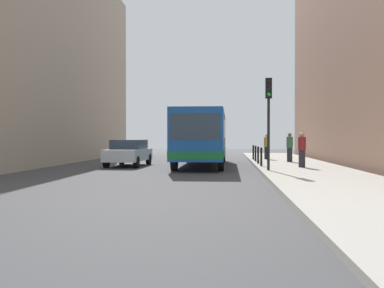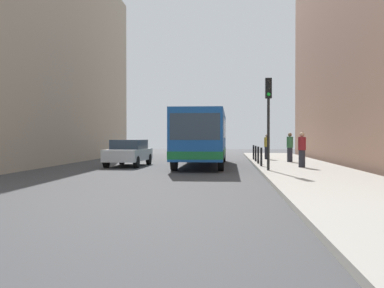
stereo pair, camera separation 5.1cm
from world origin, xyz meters
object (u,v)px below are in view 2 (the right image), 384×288
(pedestrian_far_sidewalk, at_px, (267,147))
(bollard_farthest, at_px, (254,152))
(bus, at_px, (203,135))
(pedestrian_near_signal, at_px, (302,150))
(traffic_light, at_px, (268,106))
(bollard_near, at_px, (261,157))
(bollard_mid, at_px, (258,155))
(pedestrian_mid_sidewalk, at_px, (290,147))
(car_beside_bus, at_px, (129,152))
(car_behind_bus, at_px, (209,148))
(bollard_far, at_px, (256,154))

(pedestrian_far_sidewalk, bearing_deg, bollard_farthest, -148.69)
(bus, bearing_deg, pedestrian_near_signal, 147.64)
(traffic_light, distance_m, pedestrian_far_sidewalk, 10.52)
(pedestrian_far_sidewalk, bearing_deg, bollard_near, -87.74)
(bollard_near, relative_size, bollard_mid, 1.00)
(bollard_farthest, distance_m, pedestrian_mid_sidewalk, 3.55)
(bollard_near, distance_m, pedestrian_near_signal, 2.08)
(pedestrian_mid_sidewalk, distance_m, pedestrian_far_sidewalk, 3.45)
(traffic_light, relative_size, pedestrian_far_sidewalk, 2.41)
(pedestrian_mid_sidewalk, xyz_separation_m, pedestrian_far_sidewalk, (-1.07, 3.28, -0.02))
(car_beside_bus, relative_size, car_behind_bus, 0.99)
(traffic_light, relative_size, bollard_mid, 4.32)
(bus, distance_m, pedestrian_mid_sidewalk, 5.43)
(traffic_light, xyz_separation_m, pedestrian_far_sidewalk, (0.82, 10.30, -2.01))
(car_behind_bus, bearing_deg, bollard_farthest, 121.84)
(bollard_near, height_order, pedestrian_far_sidewalk, pedestrian_far_sidewalk)
(bollard_near, relative_size, pedestrian_near_signal, 0.55)
(bollard_mid, height_order, pedestrian_mid_sidewalk, pedestrian_mid_sidewalk)
(traffic_light, xyz_separation_m, pedestrian_mid_sidewalk, (1.89, 7.02, -1.98))
(bus, xyz_separation_m, pedestrian_far_sidewalk, (4.06, 4.88, -0.73))
(bollard_farthest, bearing_deg, car_behind_bus, 125.55)
(car_beside_bus, height_order, bollard_farthest, car_beside_bus)
(bollard_farthest, bearing_deg, bus, -124.85)
(car_beside_bus, xyz_separation_m, bollard_near, (7.26, -1.84, -0.16))
(bollard_near, xyz_separation_m, bollard_mid, (0.00, 2.35, 0.00))
(bus, bearing_deg, pedestrian_far_sidewalk, -129.46)
(car_beside_bus, distance_m, bollard_far, 7.81)
(bus, bearing_deg, bollard_far, -145.18)
(pedestrian_far_sidewalk, bearing_deg, bollard_mid, -90.96)
(bollard_far, relative_size, pedestrian_far_sidewalk, 0.56)
(car_beside_bus, height_order, traffic_light, traffic_light)
(bollard_mid, height_order, bollard_farthest, same)
(traffic_light, xyz_separation_m, bollard_farthest, (-0.10, 9.93, -2.38))
(pedestrian_far_sidewalk, bearing_deg, car_beside_bus, -136.39)
(bollard_near, bearing_deg, bus, 141.08)
(bollard_near, bearing_deg, car_behind_bus, 105.40)
(bus, bearing_deg, bollard_farthest, -124.57)
(car_behind_bus, height_order, pedestrian_near_signal, pedestrian_near_signal)
(bollard_farthest, relative_size, pedestrian_near_signal, 0.55)
(bollard_mid, relative_size, bollard_farthest, 1.00)
(car_beside_bus, height_order, pedestrian_far_sidewalk, pedestrian_far_sidewalk)
(pedestrian_near_signal, relative_size, pedestrian_far_sidewalk, 1.01)
(pedestrian_mid_sidewalk, relative_size, pedestrian_far_sidewalk, 1.03)
(bollard_far, relative_size, bollard_farthest, 1.00)
(bollard_near, height_order, bollard_mid, same)
(bus, bearing_deg, bollard_near, 141.36)
(bus, distance_m, pedestrian_far_sidewalk, 6.39)
(car_beside_bus, distance_m, bollard_near, 7.49)
(bollard_mid, distance_m, pedestrian_mid_sidewalk, 2.71)
(bollard_mid, bearing_deg, car_behind_bus, 109.11)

